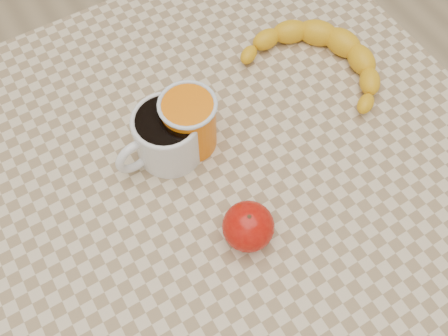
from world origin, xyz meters
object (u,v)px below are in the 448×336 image
orange_juice_glass (189,123)px  coffee_mug (166,135)px  banana (320,61)px  apple (248,226)px  table (224,201)px

orange_juice_glass → coffee_mug: bearing=177.4°
banana → coffee_mug: bearing=162.7°
apple → banana: size_ratio=0.27×
apple → coffee_mug: bearing=99.4°
apple → orange_juice_glass: bearing=87.3°
table → coffee_mug: bearing=123.0°
orange_juice_glass → banana: (0.24, 0.01, -0.03)m
apple → table: bearing=77.7°
orange_juice_glass → apple: bearing=-92.7°
table → orange_juice_glass: (-0.01, 0.07, 0.13)m
orange_juice_glass → apple: (-0.01, -0.16, -0.02)m
coffee_mug → orange_juice_glass: size_ratio=1.45×
coffee_mug → orange_juice_glass: 0.04m
table → banana: 0.26m
coffee_mug → apple: coffee_mug is taller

